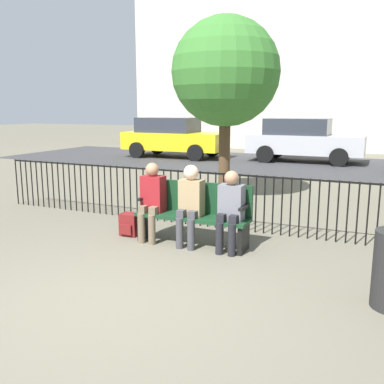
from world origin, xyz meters
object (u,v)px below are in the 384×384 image
at_px(seated_person_0, 152,198).
at_px(park_bench, 194,211).
at_px(tree_1, 226,73).
at_px(parked_car_1, 173,137).
at_px(parked_car_0, 303,139).
at_px(seated_person_1, 190,201).
at_px(seated_person_2, 230,207).
at_px(backpack, 130,225).

bearing_deg(seated_person_0, park_bench, 11.31).
relative_size(tree_1, parked_car_1, 0.94).
distance_m(park_bench, parked_car_0, 10.78).
xyz_separation_m(seated_person_1, parked_car_0, (-0.29, 10.90, 0.17)).
xyz_separation_m(seated_person_0, parked_car_0, (0.35, 10.90, 0.17)).
xyz_separation_m(park_bench, seated_person_1, (-0.01, -0.13, 0.18)).
xyz_separation_m(seated_person_0, seated_person_1, (0.64, 0.00, 0.01)).
height_order(seated_person_2, backpack, seated_person_2).
bearing_deg(parked_car_0, tree_1, -93.45).
bearing_deg(seated_person_1, backpack, 175.66).
distance_m(seated_person_2, tree_1, 4.27).
relative_size(seated_person_0, seated_person_1, 1.00).
distance_m(seated_person_1, backpack, 1.21).
relative_size(parked_car_0, parked_car_1, 1.00).
height_order(seated_person_0, parked_car_0, parked_car_0).
relative_size(park_bench, parked_car_1, 0.41).
bearing_deg(park_bench, seated_person_1, -92.47).
bearing_deg(tree_1, park_bench, -77.50).
relative_size(seated_person_1, parked_car_1, 0.29).
bearing_deg(parked_car_0, backpack, -94.29).
relative_size(park_bench, tree_1, 0.44).
height_order(park_bench, backpack, park_bench).
bearing_deg(tree_1, seated_person_1, -78.04).
bearing_deg(seated_person_2, parked_car_0, 94.71).
distance_m(seated_person_1, tree_1, 4.10).
bearing_deg(tree_1, seated_person_2, -68.77).
distance_m(seated_person_1, seated_person_2, 0.61).
distance_m(park_bench, backpack, 1.15).
distance_m(seated_person_0, backpack, 0.68).
bearing_deg(seated_person_1, tree_1, 101.96).
bearing_deg(park_bench, seated_person_0, -168.69).
height_order(seated_person_1, parked_car_0, parked_car_0).
bearing_deg(seated_person_1, seated_person_2, -0.27).
bearing_deg(park_bench, seated_person_2, -12.23).
bearing_deg(backpack, seated_person_1, -4.34).
xyz_separation_m(parked_car_0, parked_car_1, (-5.16, -0.62, 0.00)).
xyz_separation_m(backpack, parked_car_1, (-4.34, 10.20, 0.67)).
xyz_separation_m(park_bench, seated_person_2, (0.61, -0.13, 0.15)).
xyz_separation_m(seated_person_1, backpack, (-1.10, 0.08, -0.50)).
distance_m(seated_person_2, backpack, 1.78).
relative_size(seated_person_0, seated_person_2, 1.04).
bearing_deg(parked_car_1, seated_person_1, -62.12).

